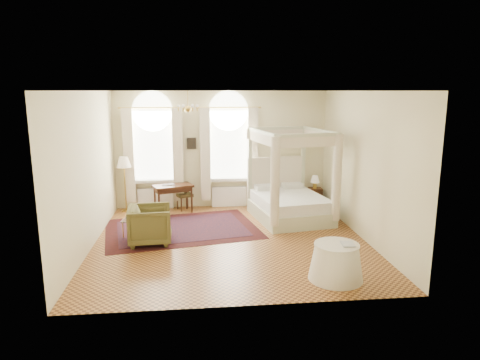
# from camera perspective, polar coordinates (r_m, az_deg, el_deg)

# --- Properties ---
(ground) EXTENTS (6.00, 6.00, 0.00)m
(ground) POSITION_cam_1_polar(r_m,az_deg,el_deg) (9.71, -1.26, -8.07)
(ground) COLOR #AE6F32
(ground) RESTS_ON ground
(room_walls) EXTENTS (6.00, 6.00, 6.00)m
(room_walls) POSITION_cam_1_polar(r_m,az_deg,el_deg) (9.22, -1.32, 3.58)
(room_walls) COLOR beige
(room_walls) RESTS_ON ground
(window_left) EXTENTS (1.62, 0.27, 3.29)m
(window_left) POSITION_cam_1_polar(r_m,az_deg,el_deg) (12.16, -11.41, 3.00)
(window_left) COLOR white
(window_left) RESTS_ON room_walls
(window_right) EXTENTS (1.62, 0.27, 3.29)m
(window_right) POSITION_cam_1_polar(r_m,az_deg,el_deg) (12.15, -1.48, 3.22)
(window_right) COLOR white
(window_right) RESTS_ON room_walls
(chandelier) EXTENTS (0.51, 0.45, 0.50)m
(chandelier) POSITION_cam_1_polar(r_m,az_deg,el_deg) (10.31, -6.96, 9.54)
(chandelier) COLOR gold
(chandelier) RESTS_ON room_walls
(wall_pictures) EXTENTS (2.54, 0.03, 0.39)m
(wall_pictures) POSITION_cam_1_polar(r_m,az_deg,el_deg) (12.18, -2.06, 5.15)
(wall_pictures) COLOR black
(wall_pictures) RESTS_ON room_walls
(canopy_bed) EXTENTS (2.09, 2.42, 2.34)m
(canopy_bed) POSITION_cam_1_polar(r_m,az_deg,el_deg) (11.19, 6.69, -2.59)
(canopy_bed) COLOR #BDBF9B
(canopy_bed) RESTS_ON ground
(nightstand) EXTENTS (0.40, 0.36, 0.53)m
(nightstand) POSITION_cam_1_polar(r_m,az_deg,el_deg) (12.66, 9.97, -2.24)
(nightstand) COLOR #3E2411
(nightstand) RESTS_ON ground
(nightstand_lamp) EXTENTS (0.26, 0.26, 0.38)m
(nightstand_lamp) POSITION_cam_1_polar(r_m,az_deg,el_deg) (12.51, 9.97, 0.01)
(nightstand_lamp) COLOR gold
(nightstand_lamp) RESTS_ON nightstand
(writing_desk) EXTENTS (1.17, 0.87, 0.78)m
(writing_desk) POSITION_cam_1_polar(r_m,az_deg,el_deg) (11.82, -8.93, -1.20)
(writing_desk) COLOR #3E2411
(writing_desk) RESTS_ON ground
(laptop) EXTENTS (0.37, 0.26, 0.03)m
(laptop) POSITION_cam_1_polar(r_m,az_deg,el_deg) (11.86, -9.57, -0.55)
(laptop) COLOR black
(laptop) RESTS_ON writing_desk
(stool) EXTENTS (0.53, 0.53, 0.47)m
(stool) POSITION_cam_1_polar(r_m,az_deg,el_deg) (12.16, -7.44, -2.15)
(stool) COLOR #4F4521
(stool) RESTS_ON ground
(armchair) EXTENTS (0.98, 0.96, 0.84)m
(armchair) POSITION_cam_1_polar(r_m,az_deg,el_deg) (9.63, -11.89, -5.84)
(armchair) COLOR #4D4721
(armchair) RESTS_ON ground
(coffee_table) EXTENTS (0.63, 0.48, 0.40)m
(coffee_table) POSITION_cam_1_polar(r_m,az_deg,el_deg) (10.17, -13.75, -5.35)
(coffee_table) COLOR white
(coffee_table) RESTS_ON ground
(floor_lamp) EXTENTS (0.40, 0.40, 1.54)m
(floor_lamp) POSITION_cam_1_polar(r_m,az_deg,el_deg) (12.12, -15.22, 1.97)
(floor_lamp) COLOR gold
(floor_lamp) RESTS_ON ground
(oriental_rug) EXTENTS (4.00, 3.19, 0.01)m
(oriental_rug) POSITION_cam_1_polar(r_m,az_deg,el_deg) (10.57, -7.75, -6.45)
(oriental_rug) COLOR #3E0F10
(oriental_rug) RESTS_ON ground
(side_table) EXTENTS (0.97, 0.97, 0.66)m
(side_table) POSITION_cam_1_polar(r_m,az_deg,el_deg) (7.90, 12.68, -10.60)
(side_table) COLOR white
(side_table) RESTS_ON ground
(book) EXTENTS (0.26, 0.32, 0.03)m
(book) POSITION_cam_1_polar(r_m,az_deg,el_deg) (7.75, 13.37, -8.32)
(book) COLOR black
(book) RESTS_ON side_table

